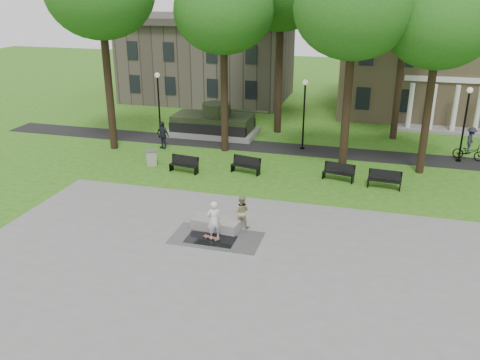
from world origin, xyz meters
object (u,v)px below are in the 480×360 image
(trash_bin, at_px, (152,157))
(friend_watching, at_px, (241,211))
(concrete_block, at_px, (216,224))
(park_bench_0, at_px, (184,164))
(skateboarder, at_px, (214,220))
(cyclist, at_px, (470,147))

(trash_bin, bearing_deg, friend_watching, -42.06)
(concrete_block, relative_size, friend_watching, 1.39)
(concrete_block, bearing_deg, trash_bin, 131.98)
(trash_bin, bearing_deg, park_bench_0, -15.07)
(park_bench_0, xyz_separation_m, trash_bin, (-2.43, 0.65, -0.04))
(skateboarder, bearing_deg, cyclist, -167.26)
(concrete_block, relative_size, cyclist, 1.03)
(cyclist, relative_size, trash_bin, 2.23)
(concrete_block, xyz_separation_m, friend_watching, (1.09, 0.40, 0.57))
(concrete_block, distance_m, friend_watching, 1.29)
(cyclist, bearing_deg, trash_bin, 122.77)
(concrete_block, bearing_deg, friend_watching, 20.35)
(friend_watching, bearing_deg, cyclist, -133.50)
(skateboarder, xyz_separation_m, park_bench_0, (-4.40, 7.70, -0.39))
(concrete_block, bearing_deg, skateboarder, -77.67)
(trash_bin, bearing_deg, concrete_block, -48.02)
(park_bench_0, bearing_deg, trash_bin, 172.74)
(trash_bin, bearing_deg, skateboarder, -50.74)
(friend_watching, xyz_separation_m, cyclist, (11.46, 13.29, 0.06))
(cyclist, xyz_separation_m, trash_bin, (-19.16, -6.34, -0.39))
(friend_watching, relative_size, cyclist, 0.74)
(cyclist, bearing_deg, concrete_block, 151.95)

